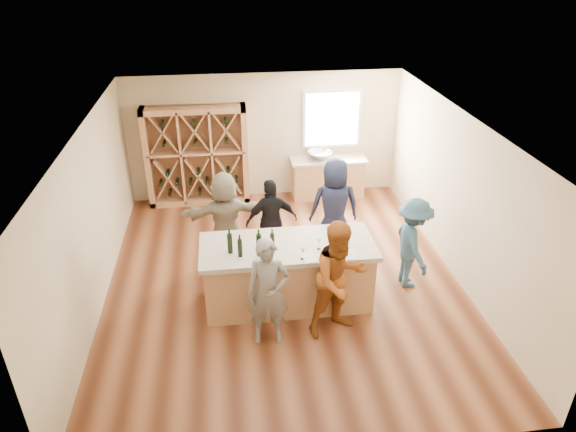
{
  "coord_description": "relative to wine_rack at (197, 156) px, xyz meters",
  "views": [
    {
      "loc": [
        -0.87,
        -7.32,
        5.22
      ],
      "look_at": [
        0.1,
        0.2,
        1.15
      ],
      "focal_mm": 32.0,
      "sensor_mm": 36.0,
      "label": 1
    }
  ],
  "objects": [
    {
      "name": "wine_glass_a",
      "position": [
        1.19,
        -4.33,
        0.08
      ],
      "size": [
        0.07,
        0.07,
        0.19
      ],
      "primitive_type": "cone",
      "rotation": [
        0.0,
        0.0,
        0.01
      ],
      "color": "white",
      "rests_on": "tasting_counter_top"
    },
    {
      "name": "tasting_menu_b",
      "position": [
        1.76,
        -4.28,
        -0.02
      ],
      "size": [
        0.26,
        0.31,
        0.0
      ],
      "primitive_type": "cube",
      "rotation": [
        0.0,
        0.0,
        0.23
      ],
      "color": "white",
      "rests_on": "tasting_counter_top"
    },
    {
      "name": "person_near_right",
      "position": [
        2.15,
        -4.65,
        -0.18
      ],
      "size": [
        1.0,
        0.76,
        1.84
      ],
      "primitive_type": "imported",
      "rotation": [
        0.0,
        0.0,
        0.34
      ],
      "color": "#994C19",
      "rests_on": "floor"
    },
    {
      "name": "wine_glass_c",
      "position": [
        2.13,
        -4.29,
        0.07
      ],
      "size": [
        0.07,
        0.07,
        0.17
      ],
      "primitive_type": "cone",
      "rotation": [
        0.0,
        0.0,
        0.04
      ],
      "color": "white",
      "rests_on": "tasting_counter_top"
    },
    {
      "name": "person_server",
      "position": [
        3.61,
        -3.64,
        -0.3
      ],
      "size": [
        0.51,
        1.05,
        1.6
      ],
      "primitive_type": "imported",
      "rotation": [
        0.0,
        0.0,
        1.6
      ],
      "color": "#335972",
      "rests_on": "floor"
    },
    {
      "name": "back_counter_base",
      "position": [
        2.9,
        -0.07,
        -0.67
      ],
      "size": [
        1.6,
        0.58,
        0.86
      ],
      "primitive_type": "cube",
      "color": "tan",
      "rests_on": "floor"
    },
    {
      "name": "wine_glass_b",
      "position": [
        1.66,
        -4.3,
        0.07
      ],
      "size": [
        0.08,
        0.08,
        0.18
      ],
      "primitive_type": "cone",
      "rotation": [
        0.0,
        0.0,
        0.33
      ],
      "color": "white",
      "rests_on": "tasting_counter_top"
    },
    {
      "name": "person_far_left",
      "position": [
        0.55,
        -2.44,
        -0.24
      ],
      "size": [
        1.65,
        0.74,
        1.72
      ],
      "primitive_type": "imported",
      "rotation": [
        0.0,
        0.0,
        3.25
      ],
      "color": "gray",
      "rests_on": "floor"
    },
    {
      "name": "window_frame",
      "position": [
        3.0,
        0.2,
        0.65
      ],
      "size": [
        1.3,
        0.06,
        1.3
      ],
      "primitive_type": "cube",
      "color": "white",
      "rests_on": "wall_back"
    },
    {
      "name": "wall_front",
      "position": [
        1.5,
        -6.82,
        0.3
      ],
      "size": [
        6.0,
        0.1,
        2.8
      ],
      "primitive_type": "cube",
      "color": "beige",
      "rests_on": "ground"
    },
    {
      "name": "wine_glass_d",
      "position": [
        1.94,
        -4.06,
        0.06
      ],
      "size": [
        0.07,
        0.07,
        0.16
      ],
      "primitive_type": "cone",
      "rotation": [
        0.0,
        0.0,
        0.09
      ],
      "color": "white",
      "rests_on": "tasting_counter_top"
    },
    {
      "name": "wine_bottle_e",
      "position": [
        1.24,
        -3.99,
        0.12
      ],
      "size": [
        0.07,
        0.07,
        0.28
      ],
      "primitive_type": "cylinder",
      "rotation": [
        0.0,
        0.0,
        -0.08
      ],
      "color": "black",
      "rests_on": "tasting_counter_top"
    },
    {
      "name": "wine_rack",
      "position": [
        0.0,
        0.0,
        0.0
      ],
      "size": [
        2.2,
        0.45,
        2.2
      ],
      "primitive_type": "cube",
      "color": "tan",
      "rests_on": "floor"
    },
    {
      "name": "person_far_right",
      "position": [
        2.54,
        -2.42,
        -0.17
      ],
      "size": [
        0.93,
        0.62,
        1.85
      ],
      "primitive_type": "imported",
      "rotation": [
        0.0,
        0.0,
        3.1
      ],
      "color": "#191E38",
      "rests_on": "floor"
    },
    {
      "name": "window_pane",
      "position": [
        3.0,
        0.17,
        0.65
      ],
      "size": [
        1.18,
        0.01,
        1.18
      ],
      "primitive_type": "cube",
      "color": "white",
      "rests_on": "wall_back"
    },
    {
      "name": "person_near_left",
      "position": [
        1.1,
        -4.74,
        -0.26
      ],
      "size": [
        0.64,
        0.48,
        1.69
      ],
      "primitive_type": "imported",
      "rotation": [
        0.0,
        0.0,
        -0.05
      ],
      "color": "slate",
      "rests_on": "floor"
    },
    {
      "name": "tasting_counter_base",
      "position": [
        1.49,
        -3.87,
        -0.6
      ],
      "size": [
        2.6,
        1.0,
        1.0
      ],
      "primitive_type": "cube",
      "color": "tan",
      "rests_on": "floor"
    },
    {
      "name": "wine_bottle_d",
      "position": [
        1.03,
        -4.07,
        0.15
      ],
      "size": [
        0.09,
        0.09,
        0.33
      ],
      "primitive_type": "cylinder",
      "rotation": [
        0.0,
        0.0,
        -0.14
      ],
      "color": "black",
      "rests_on": "tasting_counter_top"
    },
    {
      "name": "back_counter_top",
      "position": [
        2.9,
        -0.07,
        -0.21
      ],
      "size": [
        1.7,
        0.62,
        0.06
      ],
      "primitive_type": "cube",
      "color": "#BCAE9A",
      "rests_on": "back_counter_base"
    },
    {
      "name": "faucet",
      "position": [
        2.7,
        0.11,
        -0.03
      ],
      "size": [
        0.02,
        0.02,
        0.3
      ],
      "primitive_type": "cylinder",
      "color": "silver",
      "rests_on": "back_counter_top"
    },
    {
      "name": "person_far_mid",
      "position": [
        1.37,
        -2.58,
        -0.3
      ],
      "size": [
        0.99,
        0.59,
        1.6
      ],
      "primitive_type": "imported",
      "rotation": [
        0.0,
        0.0,
        3.26
      ],
      "color": "black",
      "rests_on": "floor"
    },
    {
      "name": "ceiling",
      "position": [
        1.5,
        -3.27,
        1.75
      ],
      "size": [
        6.0,
        7.0,
        0.1
      ],
      "primitive_type": "cube",
      "color": "white",
      "rests_on": "ground"
    },
    {
      "name": "tasting_menu_a",
      "position": [
        1.15,
        -4.28,
        -0.02
      ],
      "size": [
        0.24,
        0.32,
        0.0
      ],
      "primitive_type": "cube",
      "rotation": [
        0.0,
        0.0,
        0.03
      ],
      "color": "white",
      "rests_on": "tasting_counter_top"
    },
    {
      "name": "wine_bottle_b",
      "position": [
        0.75,
        -4.1,
        0.12
      ],
      "size": [
        0.08,
        0.08,
        0.29
      ],
      "primitive_type": "cylinder",
      "rotation": [
        0.0,
        0.0,
        0.09
      ],
      "color": "black",
      "rests_on": "tasting_counter_top"
    },
    {
      "name": "tasting_menu_c",
      "position": [
        2.36,
        -4.25,
        -0.02
      ],
      "size": [
        0.28,
        0.35,
        0.0
      ],
      "primitive_type": "cube",
      "rotation": [
        0.0,
        0.0,
        -0.16
      ],
      "color": "white",
      "rests_on": "tasting_counter_top"
    },
    {
      "name": "floor",
      "position": [
        1.5,
        -3.27,
        -1.15
      ],
      "size": [
        6.0,
        7.0,
        0.1
      ],
      "primitive_type": "cube",
      "color": "brown",
      "rests_on": "ground"
    },
    {
      "name": "sink",
      "position": [
        2.7,
        -0.07,
        -0.09
      ],
      "size": [
        0.54,
        0.54,
        0.19
      ],
      "primitive_type": "imported",
      "color": "silver",
      "rests_on": "back_counter_top"
    },
    {
      "name": "wall_left",
      "position": [
        -1.55,
        -3.27,
        0.3
      ],
      "size": [
        0.1,
        7.0,
        2.8
      ],
      "primitive_type": "cube",
      "color": "beige",
      "rests_on": "ground"
    },
    {
      "name": "tasting_counter_top",
      "position": [
        1.49,
        -3.87,
        -0.06
      ],
      "size": [
        2.72,
        1.12,
        0.08
      ],
      "primitive_type": "cube",
      "color": "#BCAE9A",
      "rests_on": "tasting_counter_base"
    },
    {
      "name": "wine_bottle_a",
      "position": [
        0.61,
        -3.98,
        0.14
      ],
      "size": [
        0.09,
        0.09,
        0.32
      ],
      "primitive_type": "cylinder",
      "rotation": [
        0.0,
        0.0,
        0.24
      ],
      "color": "black",
      "rests_on": "tasting_counter_top"
    },
    {
      "name": "wall_back",
      "position": [
        1.5,
        0.28,
        0.3
      ],
      "size": [
        6.0,
        0.1,
        2.8
      ],
      "primitive_type": "cube",
      "color": "beige",
      "rests_on": "ground"
    },
    {
      "name": "wall_right",
      "position": [
        4.55,
        -3.27,
        0.3
      ],
      "size": [
        0.1,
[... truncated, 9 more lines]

